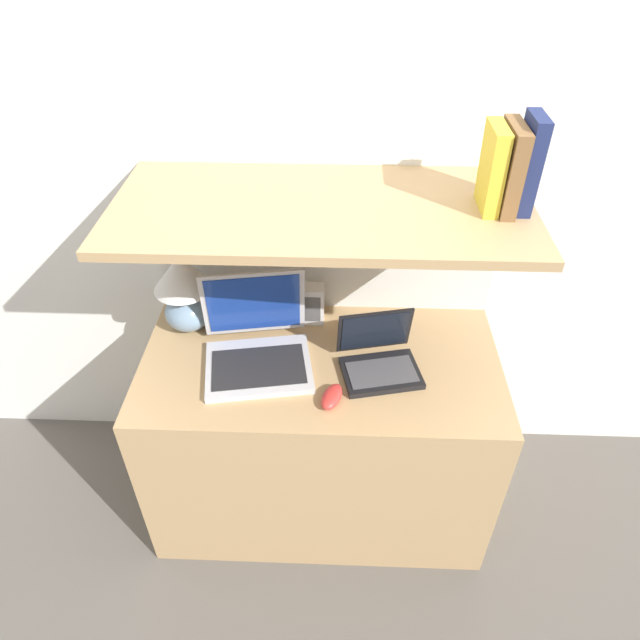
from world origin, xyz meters
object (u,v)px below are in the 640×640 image
object	(u,v)px
book_brown	(510,168)
book_yellow	(492,169)
router_box	(308,304)
table_lamp	(184,289)
book_navy	(529,164)
laptop_large	(257,345)
computer_mouse	(332,397)
laptop_small	(379,359)

from	to	relation	value
book_brown	book_yellow	distance (m)	0.05
router_box	book_yellow	bearing A→B (deg)	-16.34
table_lamp	book_navy	size ratio (longest dim) A/B	1.14
laptop_large	book_brown	size ratio (longest dim) A/B	1.66
laptop_large	book_yellow	distance (m)	0.89
table_lamp	computer_mouse	size ratio (longest dim) A/B	2.41
laptop_large	computer_mouse	size ratio (longest dim) A/B	3.16
table_lamp	computer_mouse	bearing A→B (deg)	-33.80
computer_mouse	book_yellow	bearing A→B (deg)	30.42
laptop_large	book_navy	distance (m)	0.97
laptop_large	laptop_small	distance (m)	0.40
router_box	book_brown	size ratio (longest dim) A/B	0.63
table_lamp	laptop_small	size ratio (longest dim) A/B	1.04
computer_mouse	book_navy	distance (m)	0.86
laptop_small	book_yellow	bearing A→B (deg)	19.04
router_box	laptop_small	bearing A→B (deg)	-44.88
book_yellow	book_navy	bearing A→B (deg)	0.00
computer_mouse	router_box	size ratio (longest dim) A/B	0.83
computer_mouse	router_box	bearing A→B (deg)	103.35
router_box	computer_mouse	bearing A→B (deg)	-76.65
laptop_large	book_brown	world-z (taller)	book_brown
book_brown	router_box	bearing A→B (deg)	164.95
table_lamp	router_box	distance (m)	0.43
laptop_large	laptop_small	size ratio (longest dim) A/B	1.37
router_box	book_navy	world-z (taller)	book_navy
router_box	book_navy	size ratio (longest dim) A/B	0.57
computer_mouse	book_yellow	size ratio (longest dim) A/B	0.53
table_lamp	book_navy	distance (m)	1.14
laptop_large	book_navy	bearing A→B (deg)	4.59
laptop_large	book_yellow	world-z (taller)	book_yellow
laptop_large	router_box	bearing A→B (deg)	53.21
laptop_large	book_navy	size ratio (longest dim) A/B	1.50
laptop_small	router_box	world-z (taller)	laptop_small
laptop_small	book_brown	distance (m)	0.70
laptop_large	router_box	xyz separation A→B (m)	(0.16, 0.21, 0.01)
table_lamp	computer_mouse	distance (m)	0.63
router_box	book_navy	xyz separation A→B (m)	(0.60, -0.15, 0.60)
laptop_large	computer_mouse	world-z (taller)	laptop_large
computer_mouse	book_yellow	world-z (taller)	book_yellow
laptop_small	book_navy	size ratio (longest dim) A/B	1.10
book_yellow	table_lamp	bearing A→B (deg)	173.91
book_navy	book_brown	xyz separation A→B (m)	(-0.05, 0.00, -0.01)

